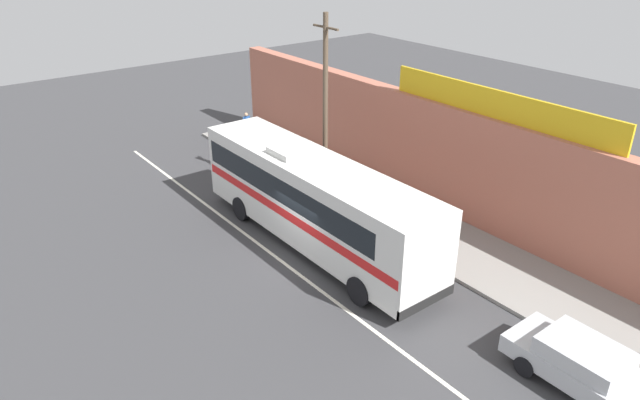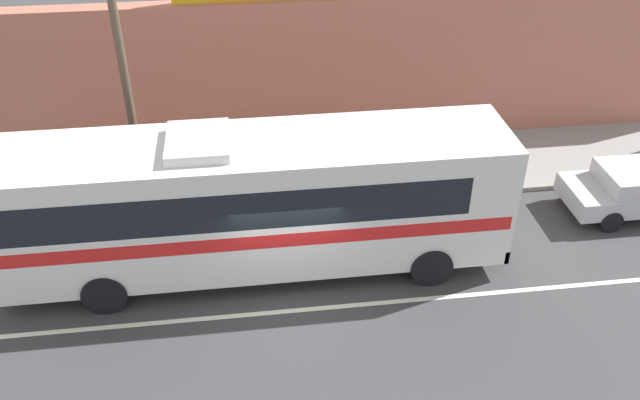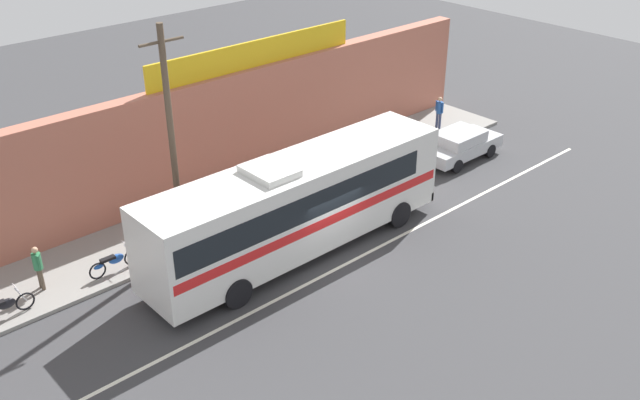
# 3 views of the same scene
# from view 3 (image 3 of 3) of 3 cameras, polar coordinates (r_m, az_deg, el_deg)

# --- Properties ---
(ground_plane) EXTENTS (70.00, 70.00, 0.00)m
(ground_plane) POSITION_cam_3_polar(r_m,az_deg,el_deg) (25.85, 0.73, -4.49)
(ground_plane) COLOR #3A3A3D
(sidewalk_slab) EXTENTS (30.00, 3.60, 0.14)m
(sidewalk_slab) POSITION_cam_3_polar(r_m,az_deg,el_deg) (29.31, -6.18, -0.26)
(sidewalk_slab) COLOR gray
(sidewalk_slab) RESTS_ON ground_plane
(storefront_facade) EXTENTS (30.00, 0.70, 4.80)m
(storefront_facade) POSITION_cam_3_polar(r_m,az_deg,el_deg) (29.92, -8.88, 5.13)
(storefront_facade) COLOR #B26651
(storefront_facade) RESTS_ON ground_plane
(storefront_billboard) EXTENTS (10.32, 0.12, 1.10)m
(storefront_billboard) POSITION_cam_3_polar(r_m,az_deg,el_deg) (30.30, -5.21, 11.59)
(storefront_billboard) COLOR gold
(storefront_billboard) RESTS_ON storefront_facade
(road_center_stripe) EXTENTS (30.00, 0.14, 0.01)m
(road_center_stripe) POSITION_cam_3_polar(r_m,az_deg,el_deg) (25.37, 1.97, -5.20)
(road_center_stripe) COLOR silver
(road_center_stripe) RESTS_ON ground_plane
(intercity_bus) EXTENTS (12.06, 2.68, 3.78)m
(intercity_bus) POSITION_cam_3_polar(r_m,az_deg,el_deg) (25.03, -1.94, -0.20)
(intercity_bus) COLOR silver
(intercity_bus) RESTS_ON ground_plane
(parked_car) EXTENTS (4.25, 1.91, 1.37)m
(parked_car) POSITION_cam_3_polar(r_m,az_deg,el_deg) (33.49, 11.09, 4.40)
(parked_car) COLOR #B7BABF
(parked_car) RESTS_ON ground_plane
(utility_pole) EXTENTS (1.60, 0.22, 8.20)m
(utility_pole) POSITION_cam_3_polar(r_m,az_deg,el_deg) (24.69, -11.77, 4.75)
(utility_pole) COLOR brown
(utility_pole) RESTS_ON sidewalk_slab
(motorcycle_orange) EXTENTS (1.93, 0.56, 0.94)m
(motorcycle_orange) POSITION_cam_3_polar(r_m,az_deg,el_deg) (25.52, -16.16, -4.73)
(motorcycle_orange) COLOR black
(motorcycle_orange) RESTS_ON sidewalk_slab
(motorcycle_black) EXTENTS (1.86, 0.56, 0.94)m
(motorcycle_black) POSITION_cam_3_polar(r_m,az_deg,el_deg) (24.47, -23.96, -7.81)
(motorcycle_black) COLOR black
(motorcycle_black) RESTS_ON sidewalk_slab
(pedestrian_near_shop) EXTENTS (0.30, 0.48, 1.61)m
(pedestrian_near_shop) POSITION_cam_3_polar(r_m,az_deg,el_deg) (25.18, -21.64, -4.85)
(pedestrian_near_shop) COLOR brown
(pedestrian_near_shop) RESTS_ON sidewalk_slab
(pedestrian_far_left) EXTENTS (0.30, 0.48, 1.64)m
(pedestrian_far_left) POSITION_cam_3_polar(r_m,az_deg,el_deg) (36.38, 9.52, 7.10)
(pedestrian_far_left) COLOR navy
(pedestrian_far_left) RESTS_ON sidewalk_slab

